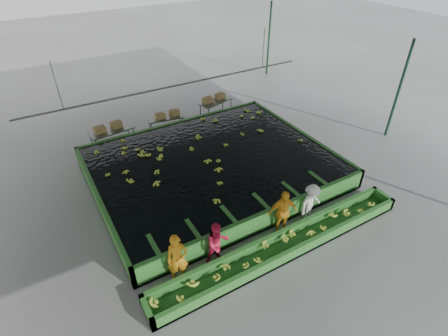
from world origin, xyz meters
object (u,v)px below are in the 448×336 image
worker_b (218,243)px  flotation_tank (213,167)px  worker_c (283,212)px  packing_table_right (216,108)px  box_stack_right (214,100)px  sorting_trough (285,245)px  packing_table_left (113,139)px  packing_table_mid (166,124)px  worker_d (311,203)px  box_stack_mid (168,117)px  box_stack_left (109,130)px  worker_a (178,259)px

worker_b → flotation_tank: bearing=67.4°
worker_b → worker_c: bearing=4.3°
packing_table_right → box_stack_right: box_stack_right is taller
sorting_trough → packing_table_left: size_ratio=4.68×
packing_table_mid → packing_table_right: size_ratio=0.95×
flotation_tank → sorting_trough: size_ratio=1.00×
worker_d → box_stack_mid: 9.25m
box_stack_mid → box_stack_right: (3.07, 0.45, 0.04)m
box_stack_left → packing_table_mid: bearing=1.4°
worker_b → worker_c: worker_c is taller
worker_c → flotation_tank: bearing=113.3°
sorting_trough → box_stack_right: size_ratio=7.04×
worker_c → worker_d: worker_c is taller
worker_b → worker_c: size_ratio=0.88×
packing_table_left → box_stack_right: 6.13m
packing_table_mid → box_stack_mid: (0.11, -0.02, 0.43)m
sorting_trough → packing_table_mid: packing_table_mid is taller
worker_b → packing_table_mid: bearing=81.9°
sorting_trough → packing_table_right: (3.06, 10.22, 0.20)m
packing_table_mid → worker_d: bearing=-77.6°
worker_b → box_stack_right: 10.82m
sorting_trough → box_stack_left: size_ratio=7.29×
worker_a → box_stack_left: 9.00m
worker_c → sorting_trough: bearing=-102.4°
flotation_tank → packing_table_left: (-3.10, 4.62, 0.04)m
packing_table_left → packing_table_right: 6.18m
worker_b → packing_table_left: bearing=100.1°
worker_a → box_stack_mid: (3.50, 9.06, -0.05)m
worker_c → box_stack_right: bearing=92.4°
worker_d → packing_table_right: (1.26, 9.42, -0.34)m
flotation_tank → worker_d: size_ratio=6.35×
packing_table_mid → packing_table_right: bearing=6.2°
packing_table_left → box_stack_right: bearing=5.5°
box_stack_left → worker_d: bearing=-60.9°
worker_c → box_stack_right: (2.53, 9.51, -0.02)m
box_stack_left → worker_b: bearing=-83.5°
flotation_tank → worker_a: 5.62m
box_stack_mid → box_stack_left: bearing=-178.9°
worker_d → box_stack_left: bearing=109.4°
sorting_trough → worker_b: size_ratio=6.16×
worker_b → packing_table_right: (5.24, 9.42, -0.36)m
worker_c → box_stack_right: worker_c is taller
sorting_trough → worker_d: bearing=23.9°
sorting_trough → box_stack_mid: 9.87m
packing_table_mid → flotation_tank: bearing=-87.7°
packing_table_right → box_stack_left: 6.30m
packing_table_left → box_stack_mid: (3.01, 0.14, 0.37)m
packing_table_left → box_stack_left: box_stack_left is taller
worker_c → packing_table_mid: (-0.64, 9.07, -0.50)m
worker_a → packing_table_left: worker_a is taller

